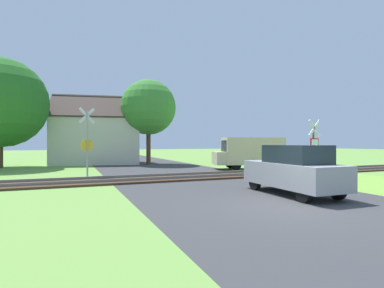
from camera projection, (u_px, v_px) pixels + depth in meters
ground_plane at (291, 207)px, 8.68m from camera, size 160.00×160.00×0.00m
road_asphalt at (252, 196)px, 10.53m from camera, size 8.35×80.00×0.01m
rail_track at (190, 177)px, 15.84m from camera, size 60.00×2.60×0.22m
stop_sign_near at (314, 146)px, 14.94m from camera, size 0.87×0.19×3.03m
crossing_sign_far at (87, 139)px, 15.90m from camera, size 0.85×0.27×3.76m
house at (98, 139)px, 26.95m from camera, size 8.44×6.53×6.16m
tree_center at (148, 107)px, 26.22m from camera, size 4.82×4.82×7.41m
tree_left at (1, 103)px, 22.19m from camera, size 6.66×6.66×8.19m
mail_truck at (250, 152)px, 21.43m from camera, size 5.21×3.02×2.24m
parked_car at (293, 170)px, 10.74m from camera, size 1.74×4.04×1.78m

